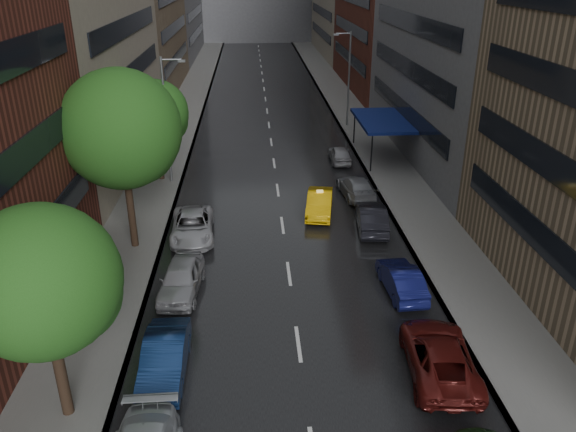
% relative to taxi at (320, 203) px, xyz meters
% --- Properties ---
extents(road, '(14.00, 140.00, 0.01)m').
position_rel_taxi_xyz_m(road, '(-2.50, 26.37, -0.74)').
color(road, black).
rests_on(road, ground).
extents(sidewalk_left, '(4.00, 140.00, 0.15)m').
position_rel_taxi_xyz_m(sidewalk_left, '(-11.50, 26.37, -0.67)').
color(sidewalk_left, gray).
rests_on(sidewalk_left, ground).
extents(sidewalk_right, '(4.00, 140.00, 0.15)m').
position_rel_taxi_xyz_m(sidewalk_right, '(6.50, 26.37, -0.67)').
color(sidewalk_right, gray).
rests_on(sidewalk_right, ground).
extents(tree_near, '(5.11, 5.11, 8.14)m').
position_rel_taxi_xyz_m(tree_near, '(-11.10, -17.23, 4.83)').
color(tree_near, '#382619').
rests_on(tree_near, ground).
extents(tree_mid, '(6.37, 6.37, 10.16)m').
position_rel_taxi_xyz_m(tree_mid, '(-11.10, -4.05, 6.21)').
color(tree_mid, '#382619').
rests_on(tree_mid, ground).
extents(tree_far, '(4.73, 4.73, 7.53)m').
position_rel_taxi_xyz_m(tree_far, '(-11.10, 6.96, 4.41)').
color(tree_far, '#382619').
rests_on(tree_far, ground).
extents(taxi, '(2.31, 4.71, 1.49)m').
position_rel_taxi_xyz_m(taxi, '(0.00, 0.00, 0.00)').
color(taxi, yellow).
rests_on(taxi, ground).
extents(parked_cars_left, '(2.72, 23.20, 1.58)m').
position_rel_taxi_xyz_m(parked_cars_left, '(-7.90, -11.84, 0.03)').
color(parked_cars_left, '#AAAEB4').
rests_on(parked_cars_left, ground).
extents(parked_cars_right, '(3.00, 37.11, 1.56)m').
position_rel_taxi_xyz_m(parked_cars_right, '(2.90, -8.74, -0.00)').
color(parked_cars_right, '#1B3919').
rests_on(parked_cars_right, ground).
extents(street_lamp_left, '(1.74, 0.22, 9.00)m').
position_rel_taxi_xyz_m(street_lamp_left, '(-10.22, 6.37, 4.15)').
color(street_lamp_left, gray).
rests_on(street_lamp_left, sidewalk_left).
extents(street_lamp_right, '(1.74, 0.22, 9.00)m').
position_rel_taxi_xyz_m(street_lamp_right, '(5.22, 21.37, 4.15)').
color(street_lamp_right, gray).
rests_on(street_lamp_right, sidewalk_right).
extents(awning, '(4.00, 8.00, 3.12)m').
position_rel_taxi_xyz_m(awning, '(6.48, 11.37, 2.39)').
color(awning, navy).
rests_on(awning, sidewalk_right).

